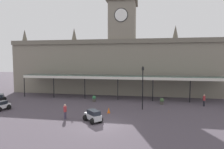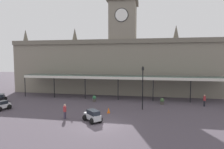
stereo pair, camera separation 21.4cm
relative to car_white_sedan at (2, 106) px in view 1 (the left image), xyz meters
The scene contains 12 objects.
ground_plane 14.36m from the car_white_sedan, 12.84° to the right, with size 140.00×140.00×0.00m, color #4B434C.
station_building 21.31m from the car_white_sedan, 47.32° to the left, with size 43.08×5.71×18.01m.
entrance_canopy 17.57m from the car_white_sedan, 35.93° to the left, with size 33.58×3.26×3.87m.
car_white_sedan is the anchor object (origin of this frame).
car_silver_estate 13.16m from the car_white_sedan, 10.79° to the right, with size 2.37×2.37×1.27m.
car_black_estate 5.59m from the car_white_sedan, 131.14° to the left, with size 2.26×2.43×1.27m.
pedestrian_near_entrance 27.43m from the car_white_sedan, 14.25° to the left, with size 0.34×0.35×1.67m.
pedestrian_crossing_forecourt 9.89m from the car_white_sedan, 12.41° to the right, with size 0.34×0.39×1.67m.
victorian_lamppost 18.61m from the car_white_sedan, 10.75° to the left, with size 0.30×0.30×5.74m.
traffic_cone 14.01m from the car_white_sedan, ahead, with size 0.40×0.40×0.68m, color orange.
planter_near_kerb 12.60m from the car_white_sedan, 33.20° to the left, with size 0.60×0.60×0.96m.
planter_forecourt_centre 21.88m from the car_white_sedan, 18.03° to the left, with size 0.60×0.60×0.96m.
Camera 1 is at (4.34, -18.71, 6.64)m, focal length 30.98 mm.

